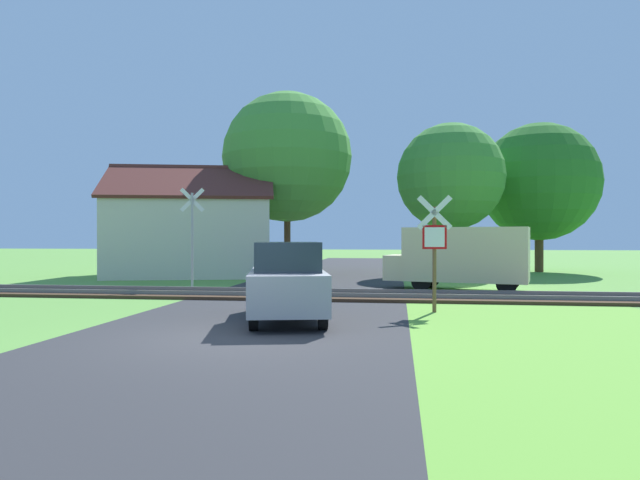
% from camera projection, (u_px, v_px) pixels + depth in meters
% --- Properties ---
extents(ground_plane, '(160.00, 160.00, 0.00)m').
position_uv_depth(ground_plane, '(233.00, 338.00, 10.66)').
color(ground_plane, '#5B933D').
extents(road_asphalt, '(6.61, 80.00, 0.01)m').
position_uv_depth(road_asphalt, '(258.00, 322.00, 12.64)').
color(road_asphalt, '#2D2D30').
rests_on(road_asphalt, ground).
extents(grass_verge, '(6.00, 20.00, 0.01)m').
position_uv_depth(grass_verge, '(635.00, 374.00, 7.82)').
color(grass_verge, '#64A237').
rests_on(grass_verge, ground).
extents(rail_track, '(60.00, 2.60, 0.22)m').
position_uv_depth(rail_track, '(300.00, 295.00, 18.00)').
color(rail_track, '#422D1E').
rests_on(rail_track, ground).
extents(stop_sign_near, '(0.88, 0.15, 2.94)m').
position_uv_depth(stop_sign_near, '(434.00, 245.00, 14.27)').
color(stop_sign_near, brown).
rests_on(stop_sign_near, ground).
extents(crossing_sign_far, '(0.85, 0.26, 3.68)m').
position_uv_depth(crossing_sign_far, '(192.00, 231.00, 20.51)').
color(crossing_sign_far, '#9E9EA5').
rests_on(crossing_sign_far, ground).
extents(house, '(9.14, 7.95, 5.46)m').
position_uv_depth(house, '(192.00, 235.00, 28.09)').
color(house, beige).
rests_on(house, ground).
extents(tree_center, '(6.75, 6.75, 9.46)m').
position_uv_depth(tree_center, '(287.00, 157.00, 29.73)').
color(tree_center, '#513823').
rests_on(tree_center, ground).
extents(tree_right, '(5.27, 5.27, 7.52)m').
position_uv_depth(tree_right, '(451.00, 177.00, 28.07)').
color(tree_right, '#513823').
rests_on(tree_right, ground).
extents(tree_far, '(6.44, 6.44, 8.16)m').
position_uv_depth(tree_far, '(539.00, 182.00, 31.22)').
color(tree_far, '#513823').
rests_on(tree_far, ground).
extents(mail_truck, '(5.21, 3.02, 2.24)m').
position_uv_depth(mail_truck, '(461.00, 256.00, 20.22)').
color(mail_truck, beige).
rests_on(mail_truck, ground).
extents(parked_car, '(2.44, 4.25, 1.78)m').
position_uv_depth(parked_car, '(287.00, 281.00, 12.84)').
color(parked_car, '#99999E').
rests_on(parked_car, ground).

